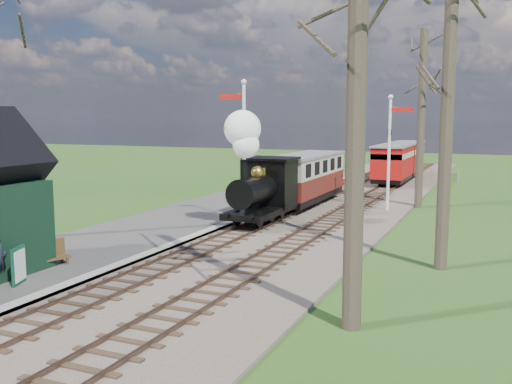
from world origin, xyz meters
TOP-DOWN VIEW (x-y plane):
  - distant_hills at (1.40, 64.38)m, footprint 114.40×48.00m
  - ballast_bed at (1.30, 22.00)m, footprint 8.00×60.00m
  - track_near at (0.00, 22.00)m, footprint 1.60×60.00m
  - track_far at (2.60, 22.00)m, footprint 1.60×60.00m
  - platform at (-3.50, 14.00)m, footprint 5.00×44.00m
  - coping_strip at (-1.20, 14.00)m, footprint 0.40×44.00m
  - semaphore_near at (-0.77, 16.00)m, footprint 1.22×0.24m
  - semaphore_far at (4.37, 22.00)m, footprint 1.22×0.24m
  - bare_trees at (1.33, 10.10)m, footprint 15.51×22.39m
  - fence_line at (0.30, 36.00)m, footprint 12.60×0.08m
  - locomotive at (-0.01, 16.06)m, footprint 1.89×4.41m
  - coach at (0.00, 22.13)m, footprint 2.21×7.57m
  - red_carriage_a at (2.60, 32.89)m, footprint 2.12×5.25m
  - red_carriage_b at (2.60, 38.39)m, footprint 2.12×5.25m
  - sign_board at (-2.35, 5.11)m, footprint 0.32×0.68m
  - bench at (-3.04, 6.80)m, footprint 0.80×1.41m

SIDE VIEW (x-z plane):
  - distant_hills at x=1.40m, z-range -27.22..-5.20m
  - ballast_bed at x=1.30m, z-range 0.00..0.10m
  - track_near at x=0.00m, z-range 0.02..0.17m
  - track_far at x=2.60m, z-range 0.02..0.17m
  - platform at x=-3.50m, z-range 0.00..0.20m
  - coping_strip at x=-1.20m, z-range 0.00..0.21m
  - fence_line at x=0.30m, z-range 0.05..1.05m
  - bench at x=-3.04m, z-range 0.18..0.95m
  - sign_board at x=-2.35m, z-range 0.20..1.22m
  - red_carriage_a at x=2.60m, z-range 0.42..2.65m
  - red_carriage_b at x=2.60m, z-range 0.42..2.65m
  - coach at x=0.00m, z-range 0.43..2.75m
  - locomotive at x=-0.01m, z-range -0.19..4.53m
  - semaphore_far at x=4.37m, z-range 0.49..6.21m
  - semaphore_near at x=-0.77m, z-range 0.51..6.73m
  - bare_trees at x=1.33m, z-range -0.79..11.21m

